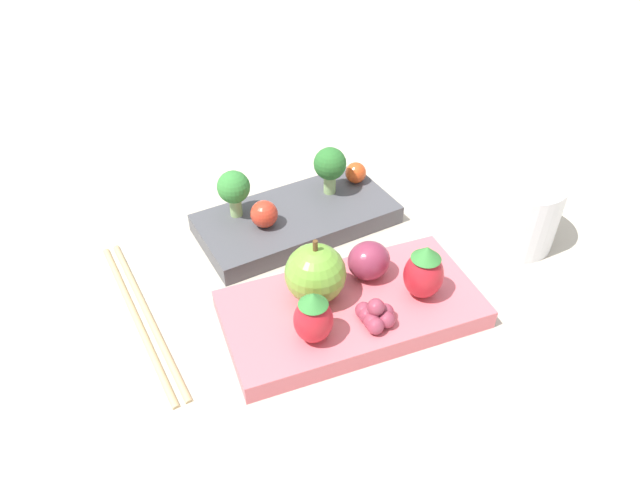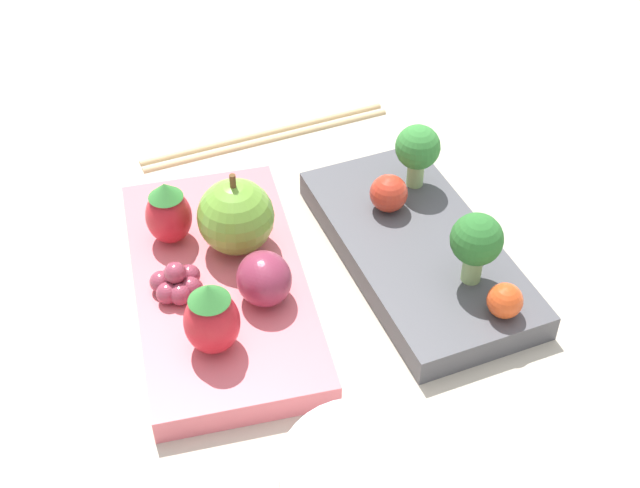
{
  "view_description": "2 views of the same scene",
  "coord_description": "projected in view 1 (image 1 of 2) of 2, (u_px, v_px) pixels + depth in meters",
  "views": [
    {
      "loc": [
        -0.18,
        -0.37,
        0.36
      ],
      "look_at": [
        0.0,
        -0.0,
        0.03
      ],
      "focal_mm": 32.0,
      "sensor_mm": 36.0,
      "label": 1
    },
    {
      "loc": [
        0.42,
        -0.15,
        0.43
      ],
      "look_at": [
        0.0,
        -0.0,
        0.03
      ],
      "focal_mm": 50.0,
      "sensor_mm": 36.0,
      "label": 2
    }
  ],
  "objects": [
    {
      "name": "ground_plane",
      "position": [
        315.0,
        267.0,
        0.54
      ],
      "size": [
        4.0,
        4.0,
        0.0
      ],
      "primitive_type": "plane",
      "color": "#BCB29E"
    },
    {
      "name": "plum",
      "position": [
        369.0,
        261.0,
        0.5
      ],
      "size": [
        0.04,
        0.04,
        0.03
      ],
      "color": "#892D47",
      "rests_on": "bento_box_fruit"
    },
    {
      "name": "chopsticks_pair",
      "position": [
        141.0,
        314.0,
        0.49
      ],
      "size": [
        0.03,
        0.21,
        0.01
      ],
      "color": "tan",
      "rests_on": "ground_plane"
    },
    {
      "name": "strawberry_0",
      "position": [
        313.0,
        317.0,
        0.44
      ],
      "size": [
        0.03,
        0.03,
        0.05
      ],
      "color": "red",
      "rests_on": "bento_box_fruit"
    },
    {
      "name": "drinking_cup",
      "position": [
        518.0,
        211.0,
        0.56
      ],
      "size": [
        0.08,
        0.08,
        0.07
      ],
      "color": "white",
      "rests_on": "ground_plane"
    },
    {
      "name": "bento_box_savoury",
      "position": [
        297.0,
        219.0,
        0.59
      ],
      "size": [
        0.2,
        0.11,
        0.02
      ],
      "color": "#4C4C51",
      "rests_on": "ground_plane"
    },
    {
      "name": "cherry_tomato_0",
      "position": [
        264.0,
        214.0,
        0.56
      ],
      "size": [
        0.03,
        0.03,
        0.03
      ],
      "color": "red",
      "rests_on": "bento_box_savoury"
    },
    {
      "name": "strawberry_1",
      "position": [
        424.0,
        272.0,
        0.48
      ],
      "size": [
        0.03,
        0.03,
        0.05
      ],
      "color": "red",
      "rests_on": "bento_box_fruit"
    },
    {
      "name": "bento_box_fruit",
      "position": [
        348.0,
        311.0,
        0.49
      ],
      "size": [
        0.23,
        0.13,
        0.02
      ],
      "color": "#DB6670",
      "rests_on": "ground_plane"
    },
    {
      "name": "broccoli_floret_0",
      "position": [
        330.0,
        165.0,
        0.59
      ],
      "size": [
        0.03,
        0.03,
        0.05
      ],
      "color": "#93B770",
      "rests_on": "bento_box_savoury"
    },
    {
      "name": "broccoli_floret_1",
      "position": [
        234.0,
        189.0,
        0.56
      ],
      "size": [
        0.03,
        0.03,
        0.05
      ],
      "color": "#93B770",
      "rests_on": "bento_box_savoury"
    },
    {
      "name": "grape_cluster",
      "position": [
        375.0,
        315.0,
        0.46
      ],
      "size": [
        0.03,
        0.03,
        0.02
      ],
      "color": "#93384C",
      "rests_on": "bento_box_fruit"
    },
    {
      "name": "apple",
      "position": [
        315.0,
        274.0,
        0.47
      ],
      "size": [
        0.05,
        0.05,
        0.06
      ],
      "color": "#70A838",
      "rests_on": "bento_box_fruit"
    },
    {
      "name": "cherry_tomato_1",
      "position": [
        356.0,
        173.0,
        0.62
      ],
      "size": [
        0.02,
        0.02,
        0.02
      ],
      "color": "#DB4C1E",
      "rests_on": "bento_box_savoury"
    }
  ]
}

